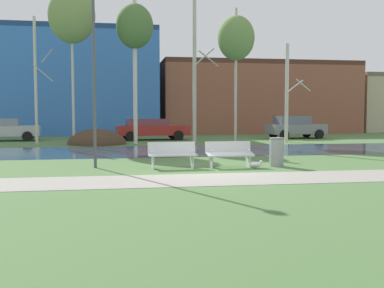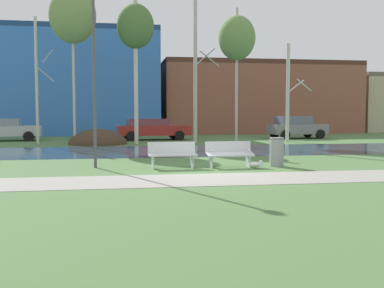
{
  "view_description": "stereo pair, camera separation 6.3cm",
  "coord_description": "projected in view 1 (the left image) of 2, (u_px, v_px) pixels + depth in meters",
  "views": [
    {
      "loc": [
        -2.83,
        -13.99,
        1.87
      ],
      "look_at": [
        -0.29,
        1.23,
        0.79
      ],
      "focal_mm": 43.01,
      "sensor_mm": 36.0,
      "label": 1
    },
    {
      "loc": [
        -2.76,
        -14.0,
        1.87
      ],
      "look_at": [
        -0.29,
        1.23,
        0.79
      ],
      "focal_mm": 43.01,
      "sensor_mm": 36.0,
      "label": 2
    }
  ],
  "objects": [
    {
      "name": "birch_center",
      "position": [
        195.0,
        68.0,
        27.76
      ],
      "size": [
        1.61,
        2.66,
        8.93
      ],
      "color": "#BCB7A8",
      "rests_on": "ground"
    },
    {
      "name": "paved_path_strip",
      "position": [
        219.0,
        179.0,
        12.76
      ],
      "size": [
        60.0,
        2.33,
        0.01
      ],
      "primitive_type": "cube",
      "color": "gray",
      "rests_on": "ground"
    },
    {
      "name": "trash_bin",
      "position": [
        277.0,
        151.0,
        15.82
      ],
      "size": [
        0.51,
        0.51,
        0.99
      ],
      "color": "gray",
      "rests_on": "ground"
    },
    {
      "name": "birch_center_left",
      "position": [
        135.0,
        28.0,
        26.41
      ],
      "size": [
        2.14,
        2.14,
        8.71
      ],
      "color": "beige",
      "rests_on": "ground"
    },
    {
      "name": "soil_mound",
      "position": [
        97.0,
        144.0,
        26.66
      ],
      "size": [
        3.38,
        3.4,
        1.77
      ],
      "primitive_type": "ellipsoid",
      "color": "#423021",
      "rests_on": "ground"
    },
    {
      "name": "birch_center_right",
      "position": [
        236.0,
        39.0,
        27.73
      ],
      "size": [
        2.23,
        2.23,
        8.12
      ],
      "color": "#BCB7A8",
      "rests_on": "ground"
    },
    {
      "name": "seagull",
      "position": [
        256.0,
        164.0,
        15.27
      ],
      "size": [
        0.48,
        0.18,
        0.27
      ],
      "color": "white",
      "rests_on": "ground"
    },
    {
      "name": "parked_hatch_third_grey",
      "position": [
        295.0,
        127.0,
        32.53
      ],
      "size": [
        4.18,
        2.29,
        1.58
      ],
      "color": "slate",
      "rests_on": "ground"
    },
    {
      "name": "building_blue_store",
      "position": [
        57.0,
        83.0,
        38.92
      ],
      "size": [
        16.69,
        8.47,
        8.66
      ],
      "color": "#3870C6",
      "rests_on": "ground"
    },
    {
      "name": "birch_right",
      "position": [
        288.0,
        93.0,
        28.49
      ],
      "size": [
        1.65,
        2.54,
        6.08
      ],
      "color": "beige",
      "rests_on": "ground"
    },
    {
      "name": "parked_van_nearest_silver",
      "position": [
        4.0,
        129.0,
        29.56
      ],
      "size": [
        4.44,
        2.28,
        1.45
      ],
      "color": "#B2B5BC",
      "rests_on": "ground"
    },
    {
      "name": "ground_plane",
      "position": [
        170.0,
        147.0,
        24.2
      ],
      "size": [
        120.0,
        120.0,
        0.0
      ],
      "primitive_type": "plane",
      "color": "#4C703D"
    },
    {
      "name": "river_band",
      "position": [
        175.0,
        151.0,
        22.16
      ],
      "size": [
        80.0,
        6.54,
        0.01
      ],
      "primitive_type": "cube",
      "color": "#2D475B",
      "rests_on": "ground"
    },
    {
      "name": "birch_far_left",
      "position": [
        36.0,
        80.0,
        26.41
      ],
      "size": [
        1.09,
        1.99,
        7.31
      ],
      "color": "beige",
      "rests_on": "ground"
    },
    {
      "name": "birch_left",
      "position": [
        72.0,
        16.0,
        25.56
      ],
      "size": [
        2.59,
        2.59,
        9.28
      ],
      "color": "#BCB7A8",
      "rests_on": "ground"
    },
    {
      "name": "streetlamp",
      "position": [
        94.0,
        49.0,
        15.15
      ],
      "size": [
        0.32,
        0.32,
        6.03
      ],
      "color": "#4C4C51",
      "rests_on": "ground"
    },
    {
      "name": "parked_sedan_second_red",
      "position": [
        151.0,
        129.0,
        30.65
      ],
      "size": [
        4.93,
        2.42,
        1.41
      ],
      "color": "maroon",
      "rests_on": "ground"
    },
    {
      "name": "bench_left",
      "position": [
        172.0,
        154.0,
        15.24
      ],
      "size": [
        1.62,
        0.61,
        0.87
      ],
      "color": "silver",
      "rests_on": "ground"
    },
    {
      "name": "building_brick_low",
      "position": [
        257.0,
        98.0,
        41.74
      ],
      "size": [
        17.44,
        6.33,
        6.32
      ],
      "color": "brown",
      "rests_on": "ground"
    },
    {
      "name": "bench_right",
      "position": [
        229.0,
        153.0,
        15.56
      ],
      "size": [
        1.62,
        0.61,
        0.87
      ],
      "color": "silver",
      "rests_on": "ground"
    }
  ]
}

